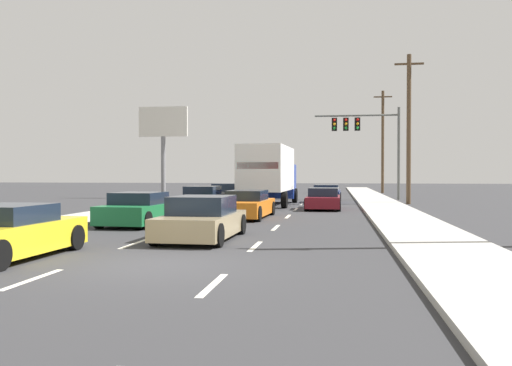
{
  "coord_description": "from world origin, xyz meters",
  "views": [
    {
      "loc": [
        3.82,
        -10.98,
        1.96
      ],
      "look_at": [
        -0.55,
        18.45,
        1.42
      ],
      "focal_mm": 37.58,
      "sensor_mm": 36.0,
      "label": 1
    }
  ],
  "objects_px": {
    "car_black": "(202,199)",
    "car_orange": "(247,205)",
    "traffic_signal_mast": "(360,131)",
    "car_gray": "(227,194)",
    "car_tan": "(202,220)",
    "car_maroon": "(323,199)",
    "roadside_billboard": "(163,133)",
    "car_yellow": "(8,234)",
    "utility_pole_mid": "(409,127)",
    "utility_pole_far": "(383,141)",
    "box_truck": "(269,172)",
    "car_navy": "(327,194)",
    "car_green": "(141,210)"
  },
  "relations": [
    {
      "from": "car_gray",
      "to": "box_truck",
      "type": "relative_size",
      "value": 0.51
    },
    {
      "from": "car_tan",
      "to": "utility_pole_far",
      "type": "distance_m",
      "value": 40.47
    },
    {
      "from": "car_yellow",
      "to": "utility_pole_mid",
      "type": "bearing_deg",
      "value": 63.06
    },
    {
      "from": "traffic_signal_mast",
      "to": "car_yellow",
      "type": "bearing_deg",
      "value": -107.51
    },
    {
      "from": "car_yellow",
      "to": "utility_pole_mid",
      "type": "height_order",
      "value": "utility_pole_mid"
    },
    {
      "from": "car_gray",
      "to": "car_yellow",
      "type": "relative_size",
      "value": 1.08
    },
    {
      "from": "car_tan",
      "to": "roadside_billboard",
      "type": "height_order",
      "value": "roadside_billboard"
    },
    {
      "from": "traffic_signal_mast",
      "to": "car_gray",
      "type": "bearing_deg",
      "value": -150.81
    },
    {
      "from": "car_tan",
      "to": "car_orange",
      "type": "bearing_deg",
      "value": 89.32
    },
    {
      "from": "car_orange",
      "to": "car_black",
      "type": "bearing_deg",
      "value": 124.88
    },
    {
      "from": "car_green",
      "to": "roadside_billboard",
      "type": "height_order",
      "value": "roadside_billboard"
    },
    {
      "from": "car_green",
      "to": "car_maroon",
      "type": "bearing_deg",
      "value": 56.0
    },
    {
      "from": "car_maroon",
      "to": "car_green",
      "type": "bearing_deg",
      "value": -124.0
    },
    {
      "from": "car_navy",
      "to": "utility_pole_far",
      "type": "height_order",
      "value": "utility_pole_far"
    },
    {
      "from": "car_navy",
      "to": "traffic_signal_mast",
      "type": "relative_size",
      "value": 0.68
    },
    {
      "from": "car_tan",
      "to": "car_maroon",
      "type": "xyz_separation_m",
      "value": [
        3.27,
        13.99,
        -0.06
      ]
    },
    {
      "from": "utility_pole_mid",
      "to": "utility_pole_far",
      "type": "distance_m",
      "value": 19.71
    },
    {
      "from": "car_gray",
      "to": "car_maroon",
      "type": "xyz_separation_m",
      "value": [
        6.64,
        -6.14,
        -0.05
      ]
    },
    {
      "from": "box_truck",
      "to": "car_black",
      "type": "bearing_deg",
      "value": -124.34
    },
    {
      "from": "car_black",
      "to": "traffic_signal_mast",
      "type": "xyz_separation_m",
      "value": [
        8.81,
        12.89,
        4.55
      ]
    },
    {
      "from": "car_orange",
      "to": "traffic_signal_mast",
      "type": "xyz_separation_m",
      "value": [
        5.62,
        17.45,
        4.59
      ]
    },
    {
      "from": "car_gray",
      "to": "traffic_signal_mast",
      "type": "bearing_deg",
      "value": 29.19
    },
    {
      "from": "box_truck",
      "to": "car_orange",
      "type": "xyz_separation_m",
      "value": [
        0.14,
        -9.02,
        -1.49
      ]
    },
    {
      "from": "car_gray",
      "to": "car_orange",
      "type": "relative_size",
      "value": 0.96
    },
    {
      "from": "car_gray",
      "to": "car_maroon",
      "type": "height_order",
      "value": "car_gray"
    },
    {
      "from": "box_truck",
      "to": "traffic_signal_mast",
      "type": "relative_size",
      "value": 1.28
    },
    {
      "from": "traffic_signal_mast",
      "to": "utility_pole_mid",
      "type": "bearing_deg",
      "value": -63.65
    },
    {
      "from": "car_tan",
      "to": "roadside_billboard",
      "type": "relative_size",
      "value": 0.59
    },
    {
      "from": "car_black",
      "to": "car_orange",
      "type": "relative_size",
      "value": 0.9
    },
    {
      "from": "car_orange",
      "to": "utility_pole_mid",
      "type": "bearing_deg",
      "value": 54.57
    },
    {
      "from": "utility_pole_far",
      "to": "box_truck",
      "type": "bearing_deg",
      "value": -110.96
    },
    {
      "from": "car_orange",
      "to": "car_tan",
      "type": "distance_m",
      "value": 7.75
    },
    {
      "from": "utility_pole_far",
      "to": "traffic_signal_mast",
      "type": "bearing_deg",
      "value": -101.5
    },
    {
      "from": "car_yellow",
      "to": "utility_pole_far",
      "type": "relative_size",
      "value": 0.41
    },
    {
      "from": "traffic_signal_mast",
      "to": "roadside_billboard",
      "type": "bearing_deg",
      "value": 178.92
    },
    {
      "from": "car_green",
      "to": "utility_pole_mid",
      "type": "bearing_deg",
      "value": 52.42
    },
    {
      "from": "traffic_signal_mast",
      "to": "roadside_billboard",
      "type": "relative_size",
      "value": 0.95
    },
    {
      "from": "box_truck",
      "to": "utility_pole_far",
      "type": "relative_size",
      "value": 0.86
    },
    {
      "from": "car_gray",
      "to": "car_yellow",
      "type": "bearing_deg",
      "value": -90.37
    },
    {
      "from": "box_truck",
      "to": "car_maroon",
      "type": "relative_size",
      "value": 1.96
    },
    {
      "from": "box_truck",
      "to": "car_orange",
      "type": "relative_size",
      "value": 1.87
    },
    {
      "from": "box_truck",
      "to": "utility_pole_far",
      "type": "xyz_separation_m",
      "value": [
        8.62,
        22.51,
        3.18
      ]
    },
    {
      "from": "box_truck",
      "to": "car_navy",
      "type": "distance_m",
      "value": 5.64
    },
    {
      "from": "car_black",
      "to": "car_tan",
      "type": "distance_m",
      "value": 12.7
    },
    {
      "from": "car_black",
      "to": "traffic_signal_mast",
      "type": "relative_size",
      "value": 0.61
    },
    {
      "from": "car_navy",
      "to": "roadside_billboard",
      "type": "relative_size",
      "value": 0.64
    },
    {
      "from": "car_navy",
      "to": "car_black",
      "type": "bearing_deg",
      "value": -126.3
    },
    {
      "from": "box_truck",
      "to": "car_maroon",
      "type": "xyz_separation_m",
      "value": [
        3.31,
        -2.78,
        -1.52
      ]
    },
    {
      "from": "car_tan",
      "to": "car_maroon",
      "type": "relative_size",
      "value": 0.95
    },
    {
      "from": "car_maroon",
      "to": "traffic_signal_mast",
      "type": "xyz_separation_m",
      "value": [
        2.45,
        11.22,
        4.62
      ]
    }
  ]
}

